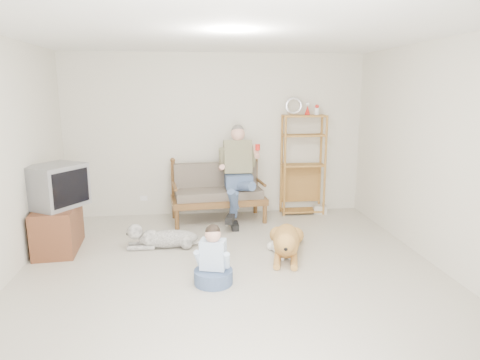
{
  "coord_description": "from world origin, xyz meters",
  "views": [
    {
      "loc": [
        -0.45,
        -4.44,
        2.12
      ],
      "look_at": [
        0.19,
        1.0,
        0.95
      ],
      "focal_mm": 32.0,
      "sensor_mm": 36.0,
      "label": 1
    }
  ],
  "objects": [
    {
      "name": "floor",
      "position": [
        0.0,
        0.0,
        0.0
      ],
      "size": [
        5.5,
        5.5,
        0.0
      ],
      "primitive_type": "plane",
      "color": "beige",
      "rests_on": "ground"
    },
    {
      "name": "ceiling",
      "position": [
        0.0,
        0.0,
        2.7
      ],
      "size": [
        5.5,
        5.5,
        0.0
      ],
      "primitive_type": "plane",
      "rotation": [
        3.14,
        0.0,
        0.0
      ],
      "color": "white",
      "rests_on": "ground"
    },
    {
      "name": "wall_back",
      "position": [
        0.0,
        2.75,
        1.35
      ],
      "size": [
        5.0,
        0.0,
        5.0
      ],
      "primitive_type": "plane",
      "rotation": [
        1.57,
        0.0,
        0.0
      ],
      "color": "beige",
      "rests_on": "ground"
    },
    {
      "name": "wall_front",
      "position": [
        0.0,
        -2.75,
        1.35
      ],
      "size": [
        5.0,
        0.0,
        5.0
      ],
      "primitive_type": "plane",
      "rotation": [
        -1.57,
        0.0,
        0.0
      ],
      "color": "beige",
      "rests_on": "ground"
    },
    {
      "name": "wall_right",
      "position": [
        2.5,
        0.0,
        1.35
      ],
      "size": [
        0.0,
        5.5,
        5.5
      ],
      "primitive_type": "plane",
      "rotation": [
        1.57,
        0.0,
        -1.57
      ],
      "color": "beige",
      "rests_on": "ground"
    },
    {
      "name": "loveseat",
      "position": [
        -0.01,
        2.35,
        0.49
      ],
      "size": [
        1.56,
        0.85,
        0.95
      ],
      "rotation": [
        0.0,
        0.0,
        0.1
      ],
      "color": "brown",
      "rests_on": "ground"
    },
    {
      "name": "man",
      "position": [
        0.29,
        2.11,
        0.71
      ],
      "size": [
        0.59,
        0.85,
        1.37
      ],
      "color": "slate",
      "rests_on": "loveseat"
    },
    {
      "name": "etagere",
      "position": [
        1.46,
        2.55,
        0.87
      ],
      "size": [
        0.75,
        0.33,
        1.99
      ],
      "color": "olive",
      "rests_on": "ground"
    },
    {
      "name": "book_stack",
      "position": [
        1.77,
        2.49,
        0.07
      ],
      "size": [
        0.24,
        0.19,
        0.14
      ],
      "primitive_type": "cube",
      "rotation": [
        0.0,
        0.0,
        -0.13
      ],
      "color": "beige",
      "rests_on": "ground"
    },
    {
      "name": "tv_stand",
      "position": [
        -2.23,
        1.23,
        0.3
      ],
      "size": [
        0.56,
        0.93,
        0.6
      ],
      "rotation": [
        0.0,
        0.0,
        0.07
      ],
      "color": "brown",
      "rests_on": "ground"
    },
    {
      "name": "crt_tv",
      "position": [
        -2.19,
        1.24,
        0.88
      ],
      "size": [
        0.81,
        0.85,
        0.56
      ],
      "rotation": [
        0.0,
        0.0,
        -0.57
      ],
      "color": "slate",
      "rests_on": "tv_stand"
    },
    {
      "name": "wall_outlet",
      "position": [
        -1.25,
        2.73,
        0.3
      ],
      "size": [
        0.12,
        0.02,
        0.08
      ],
      "primitive_type": "cube",
      "color": "white",
      "rests_on": "ground"
    },
    {
      "name": "golden_retriever",
      "position": [
        0.77,
        0.73,
        0.18
      ],
      "size": [
        0.57,
        1.41,
        0.43
      ],
      "rotation": [
        0.0,
        0.0,
        -0.24
      ],
      "color": "gold",
      "rests_on": "ground"
    },
    {
      "name": "shaggy_dog",
      "position": [
        -0.87,
        1.16,
        0.14
      ],
      "size": [
        1.17,
        0.28,
        0.35
      ],
      "rotation": [
        0.0,
        0.0,
        -1.57
      ],
      "color": "white",
      "rests_on": "ground"
    },
    {
      "name": "terrier",
      "position": [
        0.69,
        0.71,
        0.1
      ],
      "size": [
        0.24,
        0.61,
        0.23
      ],
      "rotation": [
        0.0,
        0.0,
        0.17
      ],
      "color": "silver",
      "rests_on": "ground"
    },
    {
      "name": "child",
      "position": [
        -0.22,
        -0.02,
        0.24
      ],
      "size": [
        0.43,
        0.43,
        0.68
      ],
      "rotation": [
        0.0,
        0.0,
        -0.28
      ],
      "color": "slate",
      "rests_on": "ground"
    }
  ]
}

